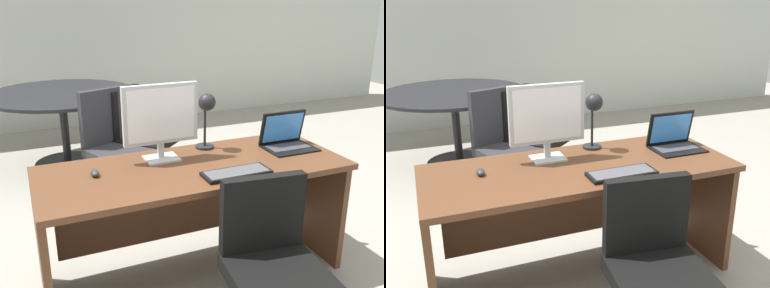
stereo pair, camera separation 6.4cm
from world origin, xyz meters
The scene contains 12 objects.
ground centered at (0.00, 1.50, 0.00)m, with size 12.00×12.00×0.00m, color gray.
back_wall centered at (0.00, 3.73, 1.40)m, with size 10.00×0.10×2.80m, color silver.
desk centered at (0.00, 0.05, 0.53)m, with size 1.80×0.70×0.74m.
monitor centered at (-0.14, 0.16, 1.00)m, with size 0.45×0.16×0.46m.
laptop centered at (0.68, 0.08, 0.81)m, with size 0.32×0.24×0.23m.
keyboard centered at (0.16, -0.22, 0.75)m, with size 0.38×0.15×0.02m.
mouse centered at (-0.56, 0.07, 0.76)m, with size 0.05×0.08×0.04m.
desk_lamp centered at (0.18, 0.24, 1.00)m, with size 0.12×0.14×0.36m.
office_chair centered at (0.14, -0.66, 0.34)m, with size 0.56×0.56×0.84m.
meeting_table centered at (-0.47, 2.23, 0.59)m, with size 1.46×1.46×0.77m.
meeting_chair_near centered at (-0.16, 1.41, 0.36)m, with size 0.59×0.61×0.91m.
meeting_chair_far centered at (0.13, 1.58, 0.35)m, with size 0.65×0.66×0.88m.
Camera 1 is at (-0.92, -2.14, 1.66)m, focal length 40.48 mm.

